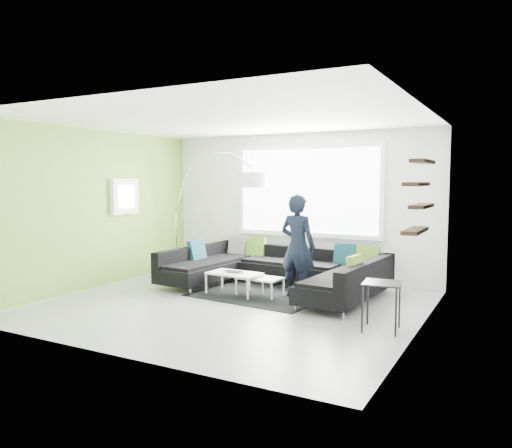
{
  "coord_description": "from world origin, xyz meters",
  "views": [
    {
      "loc": [
        3.86,
        -6.42,
        1.9
      ],
      "look_at": [
        -0.07,
        0.9,
        1.17
      ],
      "focal_mm": 35.0,
      "sensor_mm": 36.0,
      "label": 1
    }
  ],
  "objects_px": {
    "laptop": "(232,272)",
    "sectional_sofa": "(272,271)",
    "coffee_table": "(247,284)",
    "person": "(298,246)",
    "side_table": "(381,306)",
    "arc_lamp": "(176,214)"
  },
  "relations": [
    {
      "from": "coffee_table",
      "to": "person",
      "type": "height_order",
      "value": "person"
    },
    {
      "from": "arc_lamp",
      "to": "side_table",
      "type": "bearing_deg",
      "value": -10.42
    },
    {
      "from": "coffee_table",
      "to": "arc_lamp",
      "type": "height_order",
      "value": "arc_lamp"
    },
    {
      "from": "person",
      "to": "laptop",
      "type": "distance_m",
      "value": 1.18
    },
    {
      "from": "coffee_table",
      "to": "laptop",
      "type": "relative_size",
      "value": 3.42
    },
    {
      "from": "coffee_table",
      "to": "side_table",
      "type": "xyz_separation_m",
      "value": [
        2.46,
        -0.9,
        0.12
      ]
    },
    {
      "from": "laptop",
      "to": "arc_lamp",
      "type": "bearing_deg",
      "value": 148.6
    },
    {
      "from": "arc_lamp",
      "to": "side_table",
      "type": "xyz_separation_m",
      "value": [
        4.72,
        -1.96,
        -0.91
      ]
    },
    {
      "from": "sectional_sofa",
      "to": "person",
      "type": "relative_size",
      "value": 2.22
    },
    {
      "from": "side_table",
      "to": "laptop",
      "type": "relative_size",
      "value": 1.88
    },
    {
      "from": "coffee_table",
      "to": "laptop",
      "type": "xyz_separation_m",
      "value": [
        -0.23,
        -0.1,
        0.2
      ]
    },
    {
      "from": "sectional_sofa",
      "to": "person",
      "type": "bearing_deg",
      "value": -18.65
    },
    {
      "from": "sectional_sofa",
      "to": "arc_lamp",
      "type": "distance_m",
      "value": 2.71
    },
    {
      "from": "arc_lamp",
      "to": "laptop",
      "type": "distance_m",
      "value": 2.48
    },
    {
      "from": "sectional_sofa",
      "to": "laptop",
      "type": "xyz_separation_m",
      "value": [
        -0.46,
        -0.58,
        0.04
      ]
    },
    {
      "from": "coffee_table",
      "to": "arc_lamp",
      "type": "bearing_deg",
      "value": 158.54
    },
    {
      "from": "arc_lamp",
      "to": "laptop",
      "type": "height_order",
      "value": "arc_lamp"
    },
    {
      "from": "coffee_table",
      "to": "laptop",
      "type": "bearing_deg",
      "value": -153.27
    },
    {
      "from": "person",
      "to": "laptop",
      "type": "bearing_deg",
      "value": 24.86
    },
    {
      "from": "laptop",
      "to": "sectional_sofa",
      "type": "bearing_deg",
      "value": 49.64
    },
    {
      "from": "coffee_table",
      "to": "person",
      "type": "xyz_separation_m",
      "value": [
        0.81,
        0.23,
        0.65
      ]
    },
    {
      "from": "coffee_table",
      "to": "side_table",
      "type": "height_order",
      "value": "side_table"
    }
  ]
}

